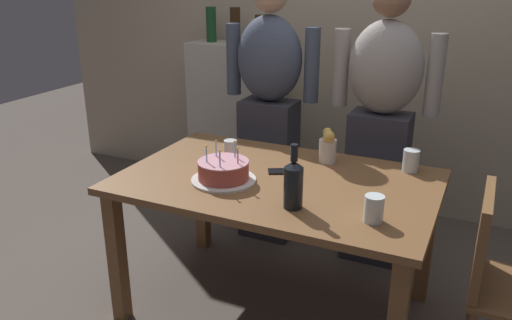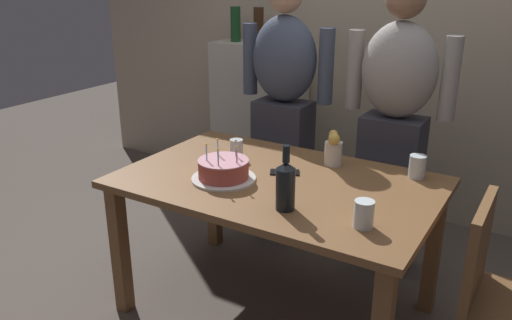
{
  "view_description": "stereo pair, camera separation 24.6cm",
  "coord_description": "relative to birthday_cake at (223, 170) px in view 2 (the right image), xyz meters",
  "views": [
    {
      "loc": [
        0.89,
        -2.15,
        1.7
      ],
      "look_at": [
        -0.09,
        -0.05,
        0.84
      ],
      "focal_mm": 36.53,
      "sensor_mm": 36.0,
      "label": 1
    },
    {
      "loc": [
        1.11,
        -2.03,
        1.7
      ],
      "look_at": [
        -0.09,
        -0.05,
        0.84
      ],
      "focal_mm": 36.53,
      "sensor_mm": 36.0,
      "label": 2
    }
  ],
  "objects": [
    {
      "name": "birthday_cake",
      "position": [
        0.0,
        0.0,
        0.0
      ],
      "size": [
        0.31,
        0.31,
        0.19
      ],
      "color": "white",
      "rests_on": "dining_table"
    },
    {
      "name": "ground_plane",
      "position": [
        0.22,
        0.14,
        -0.79
      ],
      "size": [
        10.0,
        10.0,
        0.0
      ],
      "primitive_type": "plane",
      "color": "#564C44"
    },
    {
      "name": "dining_chair",
      "position": [
        1.25,
        0.05,
        -0.27
      ],
      "size": [
        0.42,
        0.42,
        0.87
      ],
      "rotation": [
        0.0,
        0.0,
        1.57
      ],
      "color": "brown",
      "rests_on": "ground_plane"
    },
    {
      "name": "back_wall",
      "position": [
        0.22,
        1.69,
        0.51
      ],
      "size": [
        5.2,
        0.1,
        2.6
      ],
      "primitive_type": "cube",
      "color": "tan",
      "rests_on": "ground_plane"
    },
    {
      "name": "wine_bottle",
      "position": [
        0.4,
        -0.13,
        0.06
      ],
      "size": [
        0.08,
        0.08,
        0.28
      ],
      "color": "black",
      "rests_on": "dining_table"
    },
    {
      "name": "water_glass_near",
      "position": [
        -0.11,
        0.28,
        0.0
      ],
      "size": [
        0.07,
        0.07,
        0.1
      ],
      "primitive_type": "cylinder",
      "color": "silver",
      "rests_on": "dining_table"
    },
    {
      "name": "water_glass_far",
      "position": [
        0.74,
        -0.12,
        0.01
      ],
      "size": [
        0.08,
        0.08,
        0.11
      ],
      "primitive_type": "cylinder",
      "color": "silver",
      "rests_on": "dining_table"
    },
    {
      "name": "dining_table",
      "position": [
        0.22,
        0.14,
        -0.15
      ],
      "size": [
        1.5,
        0.96,
        0.74
      ],
      "color": "brown",
      "rests_on": "ground_plane"
    },
    {
      "name": "water_glass_side",
      "position": [
        0.78,
        0.51,
        0.01
      ],
      "size": [
        0.08,
        0.08,
        0.11
      ],
      "primitive_type": "cylinder",
      "color": "silver",
      "rests_on": "dining_table"
    },
    {
      "name": "person_woman_cardigan",
      "position": [
        0.55,
        0.88,
        0.09
      ],
      "size": [
        0.61,
        0.27,
        1.66
      ],
      "rotation": [
        0.0,
        0.0,
        3.14
      ],
      "color": "#33333D",
      "rests_on": "ground_plane"
    },
    {
      "name": "person_man_bearded",
      "position": [
        -0.15,
        0.88,
        0.09
      ],
      "size": [
        0.61,
        0.27,
        1.66
      ],
      "rotation": [
        0.0,
        0.0,
        3.14
      ],
      "color": "#33333D",
      "rests_on": "ground_plane"
    },
    {
      "name": "flower_vase",
      "position": [
        0.37,
        0.45,
        0.04
      ],
      "size": [
        0.09,
        0.1,
        0.18
      ],
      "color": "silver",
      "rests_on": "dining_table"
    },
    {
      "name": "shelf_cabinet",
      "position": [
        -0.69,
        1.47,
        -0.19
      ],
      "size": [
        0.71,
        0.3,
        1.43
      ],
      "color": "beige",
      "rests_on": "ground_plane"
    },
    {
      "name": "cell_phone",
      "position": [
        0.21,
        0.23,
        -0.04
      ],
      "size": [
        0.16,
        0.13,
        0.01
      ],
      "primitive_type": "cube",
      "rotation": [
        0.0,
        0.0,
        0.47
      ],
      "color": "black",
      "rests_on": "dining_table"
    }
  ]
}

